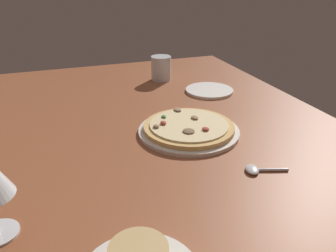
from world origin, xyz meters
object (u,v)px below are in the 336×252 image
object	(u,v)px
spoon	(257,169)
water_glass	(161,70)
side_plate	(209,90)
pizza_main	(189,129)

from	to	relation	value
spoon	water_glass	bearing A→B (deg)	-1.13
water_glass	spoon	world-z (taller)	water_glass
side_plate	spoon	bearing A→B (deg)	165.57
spoon	pizza_main	bearing A→B (deg)	16.29
pizza_main	water_glass	distance (cm)	46.54
pizza_main	water_glass	world-z (taller)	water_glass
water_glass	side_plate	bearing A→B (deg)	-148.41
pizza_main	side_plate	world-z (taller)	pizza_main
side_plate	spoon	xyz separation A→B (cm)	(-49.33, 12.70, 0.01)
water_glass	spoon	bearing A→B (deg)	178.87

